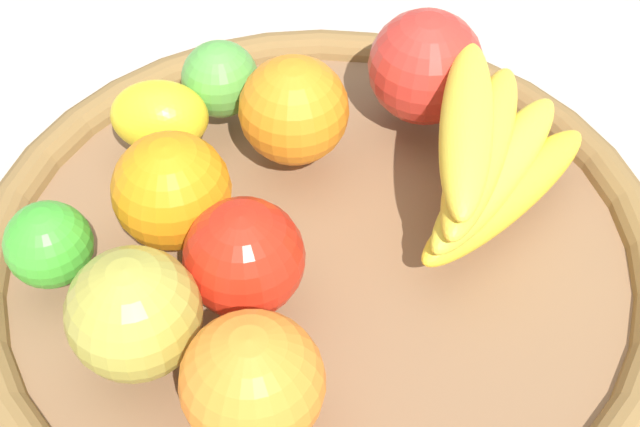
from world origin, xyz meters
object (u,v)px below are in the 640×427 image
at_px(lime_0, 220,79).
at_px(banana_bunch, 488,161).
at_px(apple_0, 244,258).
at_px(apple_1, 426,67).
at_px(lemon_0, 160,116).
at_px(orange_1, 294,110).
at_px(orange_2, 252,383).
at_px(orange_0, 172,191).
at_px(apple_2, 134,314).
at_px(lime_1, 49,245).

bearing_deg(lime_0, banana_bunch, 39.35).
xyz_separation_m(apple_0, apple_1, (-0.11, 0.16, 0.00)).
bearing_deg(lemon_0, lime_0, 111.09).
bearing_deg(lime_0, apple_1, 66.61).
bearing_deg(orange_1, banana_bunch, 45.29).
distance_m(orange_2, lemon_0, 0.22).
xyz_separation_m(orange_0, orange_1, (-0.04, 0.09, 0.00)).
height_order(apple_2, apple_1, apple_1).
distance_m(banana_bunch, apple_1, 0.09).
xyz_separation_m(banana_bunch, apple_1, (-0.09, 0.00, 0.00)).
relative_size(orange_2, apple_2, 1.01).
bearing_deg(banana_bunch, orange_0, -105.33).
bearing_deg(lime_0, apple_2, -30.57).
bearing_deg(banana_bunch, apple_2, -82.65).
relative_size(lime_1, apple_0, 0.75).
height_order(orange_0, apple_0, orange_0).
relative_size(banana_bunch, orange_1, 2.18).
bearing_deg(apple_0, orange_2, -16.30).
distance_m(banana_bunch, apple_0, 0.16).
relative_size(banana_bunch, lemon_0, 2.41).
bearing_deg(orange_1, orange_0, -66.77).
distance_m(lime_1, apple_0, 0.11).
relative_size(lime_0, apple_1, 0.68).
distance_m(apple_2, apple_0, 0.07).
distance_m(lime_1, apple_2, 0.08).
height_order(lime_0, apple_1, apple_1).
relative_size(lemon_0, apple_1, 0.83).
bearing_deg(orange_0, lime_1, -86.32).
xyz_separation_m(lime_0, lemon_0, (0.02, -0.05, -0.00)).
distance_m(lime_0, apple_2, 0.20).
relative_size(orange_2, lime_1, 1.43).
relative_size(orange_2, orange_1, 1.03).
relative_size(orange_2, apple_0, 1.07).
height_order(lime_0, orange_1, orange_1).
bearing_deg(apple_2, lime_0, 149.43).
xyz_separation_m(lime_1, orange_0, (-0.00, 0.07, 0.01)).
relative_size(banana_bunch, orange_0, 2.19).
bearing_deg(orange_2, lime_0, 165.60).
height_order(banana_bunch, apple_0, banana_bunch).
bearing_deg(banana_bunch, apple_1, 177.03).
relative_size(lime_1, orange_0, 0.72).
bearing_deg(apple_2, orange_0, 151.33).
xyz_separation_m(apple_2, apple_0, (-0.02, 0.07, -0.00)).
relative_size(lemon_0, apple_0, 0.94).
bearing_deg(apple_1, orange_0, -76.98).
bearing_deg(lemon_0, apple_2, -19.75).
xyz_separation_m(orange_2, orange_1, (-0.18, 0.09, -0.00)).
bearing_deg(lemon_0, apple_1, 78.23).
bearing_deg(lime_1, apple_0, 59.14).
bearing_deg(apple_1, apple_0, -57.08).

